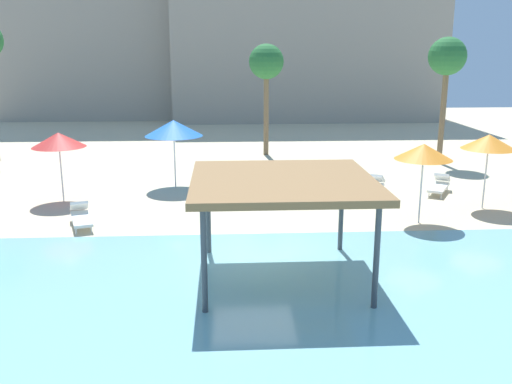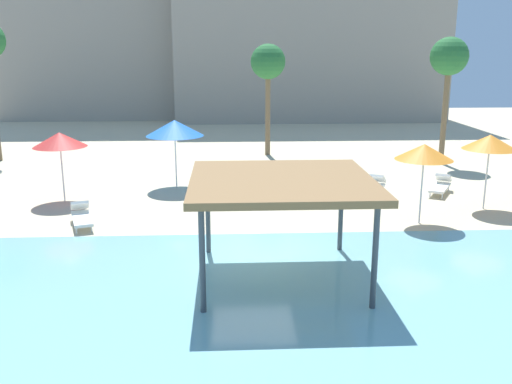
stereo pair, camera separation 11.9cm
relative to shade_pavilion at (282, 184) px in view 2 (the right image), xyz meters
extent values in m
plane|color=beige|center=(-0.63, 2.02, -2.53)|extent=(80.00, 80.00, 0.00)
cube|color=#7AB7C1|center=(-0.63, -3.23, -2.51)|extent=(44.00, 13.50, 0.04)
cylinder|color=#42474C|center=(-1.94, 1.94, -1.28)|extent=(0.14, 0.14, 2.51)
cylinder|color=#42474C|center=(1.94, 1.94, -1.28)|extent=(0.14, 0.14, 2.51)
cylinder|color=#42474C|center=(-1.94, -1.94, -1.28)|extent=(0.14, 0.14, 2.51)
cylinder|color=#42474C|center=(1.94, -1.94, -1.28)|extent=(0.14, 0.14, 2.51)
cube|color=olive|center=(0.00, 0.00, 0.07)|extent=(4.58, 4.58, 0.18)
cylinder|color=silver|center=(8.22, 6.16, -1.41)|extent=(0.06, 0.06, 2.25)
cone|color=orange|center=(8.22, 6.16, -0.01)|extent=(1.96, 1.96, 0.54)
cylinder|color=silver|center=(-7.81, 8.14, -1.46)|extent=(0.06, 0.06, 2.15)
cone|color=red|center=(-7.81, 8.14, -0.11)|extent=(2.05, 2.05, 0.56)
cylinder|color=silver|center=(5.21, 4.51, -1.42)|extent=(0.06, 0.06, 2.22)
cone|color=orange|center=(5.21, 4.51, -0.05)|extent=(1.93, 1.93, 0.53)
cylinder|color=silver|center=(-3.58, 10.17, -1.42)|extent=(0.06, 0.06, 2.23)
cone|color=blue|center=(-3.58, 10.17, 0.03)|extent=(2.45, 2.45, 0.67)
cylinder|color=white|center=(7.20, 7.63, -2.42)|extent=(0.05, 0.05, 0.22)
cylinder|color=white|center=(6.79, 7.88, -2.42)|extent=(0.05, 0.05, 0.22)
cylinder|color=white|center=(7.94, 8.87, -2.42)|extent=(0.05, 0.05, 0.22)
cylinder|color=white|center=(7.53, 9.12, -2.42)|extent=(0.05, 0.05, 0.22)
cube|color=white|center=(7.37, 8.38, -2.26)|extent=(1.43, 1.85, 0.10)
cube|color=white|center=(7.74, 9.01, -1.99)|extent=(0.78, 0.74, 0.40)
cylinder|color=white|center=(-5.83, 4.11, -2.42)|extent=(0.05, 0.05, 0.22)
cylinder|color=white|center=(-6.29, 3.96, -2.42)|extent=(0.05, 0.05, 0.22)
cylinder|color=white|center=(-6.28, 5.48, -2.42)|extent=(0.05, 0.05, 0.22)
cylinder|color=white|center=(-6.74, 5.33, -2.42)|extent=(0.05, 0.05, 0.22)
cube|color=white|center=(-6.29, 4.72, -2.26)|extent=(1.13, 1.90, 0.10)
cube|color=white|center=(-6.52, 5.42, -1.99)|extent=(0.73, 0.67, 0.40)
cylinder|color=white|center=(4.35, 7.65, -2.42)|extent=(0.05, 0.05, 0.22)
cylinder|color=white|center=(3.94, 7.91, -2.42)|extent=(0.05, 0.05, 0.22)
cylinder|color=white|center=(5.12, 8.86, -2.42)|extent=(0.05, 0.05, 0.22)
cylinder|color=white|center=(4.72, 9.12, -2.42)|extent=(0.05, 0.05, 0.22)
cube|color=white|center=(4.53, 8.39, -2.26)|extent=(1.47, 1.84, 0.10)
cube|color=white|center=(4.93, 9.01, -1.99)|extent=(0.78, 0.75, 0.40)
cylinder|color=brown|center=(9.77, 14.65, 0.01)|extent=(0.28, 0.28, 5.10)
sphere|color=#286B33|center=(9.77, 14.65, 2.91)|extent=(1.90, 1.90, 1.90)
cylinder|color=brown|center=(0.90, 17.53, -0.14)|extent=(0.28, 0.28, 4.78)
sphere|color=#286B33|center=(0.90, 17.53, 2.60)|extent=(1.90, 1.90, 1.90)
cube|color=#9E9384|center=(-10.24, 37.59, 7.26)|extent=(19.93, 9.09, 19.60)
cube|color=#9E9384|center=(5.46, 36.48, 5.65)|extent=(21.80, 11.71, 16.38)
camera|label=1|loc=(-1.46, -13.70, 3.32)|focal=39.53mm
camera|label=2|loc=(-1.35, -13.71, 3.32)|focal=39.53mm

